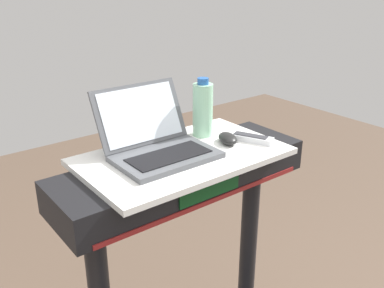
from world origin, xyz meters
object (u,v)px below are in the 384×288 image
at_px(computer_mouse, 228,138).
at_px(water_bottle, 203,109).
at_px(laptop, 158,142).
at_px(tv_remote, 251,138).

xyz_separation_m(computer_mouse, water_bottle, (-0.02, 0.12, 0.08)).
xyz_separation_m(laptop, computer_mouse, (0.25, -0.06, -0.03)).
bearing_deg(water_bottle, tv_remote, -57.28).
bearing_deg(laptop, tv_remote, -17.25).
height_order(computer_mouse, water_bottle, water_bottle).
distance_m(computer_mouse, water_bottle, 0.14).
relative_size(computer_mouse, water_bottle, 0.47).
distance_m(laptop, computer_mouse, 0.26).
bearing_deg(water_bottle, laptop, -167.32).
distance_m(computer_mouse, tv_remote, 0.09).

